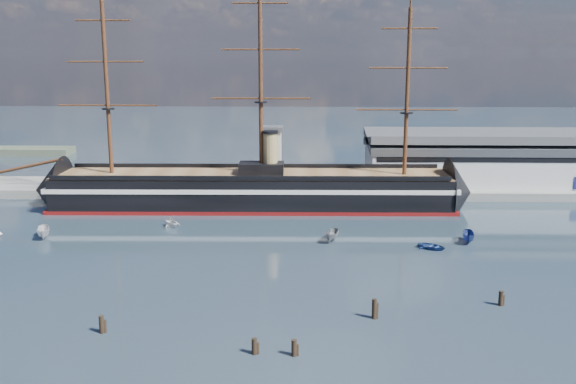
{
  "coord_description": "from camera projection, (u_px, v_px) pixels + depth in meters",
  "views": [
    {
      "loc": [
        11.07,
        -81.63,
        34.33
      ],
      "look_at": [
        7.77,
        35.0,
        9.0
      ],
      "focal_mm": 40.0,
      "sensor_mm": 36.0,
      "label": 1
    }
  ],
  "objects": [
    {
      "name": "ground",
      "position": [
        249.0,
        231.0,
        126.41
      ],
      "size": [
        600.0,
        600.0,
        0.0
      ],
      "primitive_type": "plane",
      "color": "#1C303F",
      "rests_on": "ground"
    },
    {
      "name": "piling_extra",
      "position": [
        294.0,
        356.0,
        74.24
      ],
      "size": [
        0.64,
        0.64,
        2.71
      ],
      "primitive_type": "cylinder",
      "color": "black",
      "rests_on": "ground"
    },
    {
      "name": "motorboat_c",
      "position": [
        332.0,
        241.0,
        119.45
      ],
      "size": [
        6.8,
        4.07,
        2.56
      ],
      "primitive_type": "imported",
      "rotation": [
        0.0,
        0.0,
        -0.29
      ],
      "color": "slate",
      "rests_on": "ground"
    },
    {
      "name": "piling_near_right",
      "position": [
        374.0,
        319.0,
        84.67
      ],
      "size": [
        0.64,
        0.64,
        3.45
      ],
      "primitive_type": "cylinder",
      "color": "black",
      "rests_on": "ground"
    },
    {
      "name": "warship",
      "position": [
        245.0,
        190.0,
        145.16
      ],
      "size": [
        113.01,
        17.71,
        53.94
      ],
      "rotation": [
        0.0,
        0.0,
        0.02
      ],
      "color": "black",
      "rests_on": "ground"
    },
    {
      "name": "motorboat_d",
      "position": [
        172.0,
        227.0,
        129.41
      ],
      "size": [
        6.35,
        6.64,
        2.35
      ],
      "primitive_type": "imported",
      "rotation": [
        0.0,
        0.0,
        0.84
      ],
      "color": "silver",
      "rests_on": "ground"
    },
    {
      "name": "motorboat_a",
      "position": [
        44.0,
        238.0,
        121.46
      ],
      "size": [
        7.28,
        4.64,
        2.73
      ],
      "primitive_type": "imported",
      "rotation": [
        0.0,
        0.0,
        0.34
      ],
      "color": "silver",
      "rests_on": "ground"
    },
    {
      "name": "piling_far_right",
      "position": [
        500.0,
        306.0,
        89.06
      ],
      "size": [
        0.64,
        0.64,
        2.82
      ],
      "primitive_type": "cylinder",
      "color": "black",
      "rests_on": "ground"
    },
    {
      "name": "motorboat_f",
      "position": [
        468.0,
        243.0,
        118.56
      ],
      "size": [
        6.83,
        3.6,
        2.6
      ],
      "primitive_type": "imported",
      "rotation": [
        0.0,
        0.0,
        -0.2
      ],
      "color": "navy",
      "rests_on": "ground"
    },
    {
      "name": "motorboat_e",
      "position": [
        432.0,
        249.0,
        114.7
      ],
      "size": [
        2.87,
        3.29,
        1.47
      ],
      "primitive_type": "imported",
      "rotation": [
        0.0,
        0.0,
        0.94
      ],
      "color": "navy",
      "rests_on": "ground"
    },
    {
      "name": "piling_near_mid",
      "position": [
        254.0,
        354.0,
        74.7
      ],
      "size": [
        0.64,
        0.64,
        2.66
      ],
      "primitive_type": "cylinder",
      "color": "black",
      "rests_on": "ground"
    },
    {
      "name": "warehouse",
      "position": [
        491.0,
        159.0,
        162.18
      ],
      "size": [
        63.0,
        21.0,
        11.6
      ],
      "color": "#B7BABC",
      "rests_on": "ground"
    },
    {
      "name": "quay",
      "position": [
        301.0,
        192.0,
        161.3
      ],
      "size": [
        180.0,
        18.0,
        2.0
      ],
      "primitive_type": "cube",
      "color": "slate",
      "rests_on": "ground"
    },
    {
      "name": "quay_tower",
      "position": [
        273.0,
        156.0,
        156.49
      ],
      "size": [
        5.0,
        5.0,
        15.0
      ],
      "color": "silver",
      "rests_on": "ground"
    },
    {
      "name": "piling_near_left",
      "position": [
        102.0,
        333.0,
        80.34
      ],
      "size": [
        0.64,
        0.64,
        3.0
      ],
      "primitive_type": "cylinder",
      "color": "black",
      "rests_on": "ground"
    }
  ]
}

